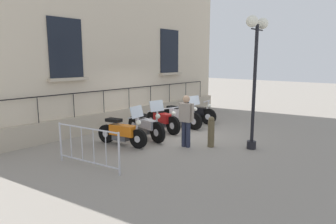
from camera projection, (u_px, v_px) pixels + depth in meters
ground_plane at (174, 134)px, 10.95m from camera, size 60.00×60.00×0.00m
building_facade at (121, 29)px, 12.09m from camera, size 0.82×12.18×8.05m
motorcycle_orange at (122, 132)px, 9.47m from camera, size 1.87×0.69×1.32m
motorcycle_silver at (146, 126)px, 10.30m from camera, size 2.09×0.75×1.40m
motorcycle_red at (162, 120)px, 11.30m from camera, size 1.96×0.78×0.99m
motorcycle_white at (181, 116)px, 12.09m from camera, size 2.18×0.73×1.33m
motorcycle_black at (195, 113)px, 12.86m from camera, size 1.95×0.66×1.00m
lamppost at (256, 61)px, 8.73m from camera, size 0.33×1.03×3.92m
crowd_barrier at (88, 146)px, 7.51m from camera, size 2.07×0.39×1.05m
bollard at (211, 132)px, 9.32m from camera, size 0.21×0.21×0.97m
pedestrian_standing at (186, 118)px, 9.25m from camera, size 0.53×0.27×1.62m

